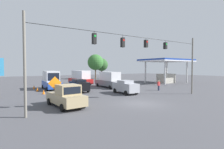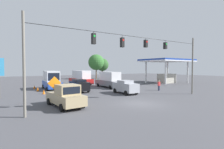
{
  "view_description": "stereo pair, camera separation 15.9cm",
  "coord_description": "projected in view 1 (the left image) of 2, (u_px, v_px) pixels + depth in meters",
  "views": [
    {
      "loc": [
        12.16,
        13.09,
        3.64
      ],
      "look_at": [
        -1.12,
        -6.99,
        2.71
      ],
      "focal_mm": 28.0,
      "sensor_mm": 36.0,
      "label": 1
    },
    {
      "loc": [
        12.03,
        13.17,
        3.64
      ],
      "look_at": [
        -1.12,
        -6.99,
        2.71
      ],
      "focal_mm": 28.0,
      "sensor_mm": 36.0,
      "label": 2
    }
  ],
  "objects": [
    {
      "name": "tree_horizon_left",
      "position": [
        102.0,
        65.0,
        59.29
      ],
      "size": [
        4.28,
        4.28,
        6.84
      ],
      "color": "#4C3823",
      "rests_on": "ground_plane"
    },
    {
      "name": "traffic_cone_nearest",
      "position": [
        59.0,
        99.0,
        18.45
      ],
      "size": [
        0.38,
        0.38,
        0.61
      ],
      "primitive_type": "cone",
      "color": "orange",
      "rests_on": "ground_plane"
    },
    {
      "name": "pickup_truck_tan_parked_shoulder",
      "position": [
        66.0,
        96.0,
        16.28
      ],
      "size": [
        2.48,
        5.29,
        2.12
      ],
      "color": "tan",
      "rests_on": "ground_plane"
    },
    {
      "name": "box_truck_grey_oncoming_far",
      "position": [
        109.0,
        80.0,
        32.22
      ],
      "size": [
        2.62,
        7.53,
        2.88
      ],
      "color": "slate",
      "rests_on": "ground_plane"
    },
    {
      "name": "traffic_cone_third",
      "position": [
        44.0,
        92.0,
        24.11
      ],
      "size": [
        0.38,
        0.38,
        0.61
      ],
      "primitive_type": "cone",
      "color": "orange",
      "rests_on": "ground_plane"
    },
    {
      "name": "work_zone_sign",
      "position": [
        55.0,
        85.0,
        16.34
      ],
      "size": [
        1.27,
        0.06,
        2.84
      ],
      "color": "slate",
      "rests_on": "ground_plane"
    },
    {
      "name": "sedan_black_withflow_mid",
      "position": [
        79.0,
        85.0,
        26.39
      ],
      "size": [
        2.09,
        4.48,
        1.9
      ],
      "color": "black",
      "rests_on": "ground_plane"
    },
    {
      "name": "gas_station",
      "position": [
        166.0,
        66.0,
        41.75
      ],
      "size": [
        11.27,
        8.5,
        5.67
      ],
      "color": "navy",
      "rests_on": "ground_plane"
    },
    {
      "name": "sedan_silver_crossing_near",
      "position": [
        125.0,
        87.0,
        24.56
      ],
      "size": [
        2.11,
        4.35,
        1.87
      ],
      "color": "#A8AAB2",
      "rests_on": "ground_plane"
    },
    {
      "name": "pedestrian",
      "position": [
        159.0,
        85.0,
        27.97
      ],
      "size": [
        0.4,
        0.28,
        1.63
      ],
      "color": "#2D334C",
      "rests_on": "ground_plane"
    },
    {
      "name": "traffic_cone_fifth",
      "position": [
        34.0,
        87.0,
        30.01
      ],
      "size": [
        0.38,
        0.38,
        0.61
      ],
      "primitive_type": "cone",
      "color": "orange",
      "rests_on": "ground_plane"
    },
    {
      "name": "traffic_cone_fourth",
      "position": [
        37.0,
        89.0,
        26.9
      ],
      "size": [
        0.38,
        0.38,
        0.61
      ],
      "primitive_type": "cone",
      "color": "orange",
      "rests_on": "ground_plane"
    },
    {
      "name": "tree_horizon_right",
      "position": [
        95.0,
        62.0,
        56.95
      ],
      "size": [
        5.16,
        5.16,
        8.03
      ],
      "color": "brown",
      "rests_on": "ground_plane"
    },
    {
      "name": "box_truck_blue_withflow_far",
      "position": [
        51.0,
        80.0,
        29.67
      ],
      "size": [
        2.74,
        6.48,
        3.08
      ],
      "color": "#234CB2",
      "rests_on": "ground_plane"
    },
    {
      "name": "overhead_signal_span",
      "position": [
        134.0,
        56.0,
        18.28
      ],
      "size": [
        21.12,
        0.38,
        7.73
      ],
      "color": "slate",
      "rests_on": "ground_plane"
    },
    {
      "name": "ground_plane",
      "position": [
        141.0,
        104.0,
        17.75
      ],
      "size": [
        140.0,
        140.0,
        0.0
      ],
      "primitive_type": "plane",
      "color": "#47474C"
    },
    {
      "name": "box_truck_red_oncoming_deep",
      "position": [
        80.0,
        78.0,
        37.59
      ],
      "size": [
        2.92,
        7.41,
        3.04
      ],
      "color": "red",
      "rests_on": "ground_plane"
    },
    {
      "name": "traffic_cone_second",
      "position": [
        51.0,
        95.0,
        21.31
      ],
      "size": [
        0.38,
        0.38,
        0.61
      ],
      "primitive_type": "cone",
      "color": "orange",
      "rests_on": "ground_plane"
    }
  ]
}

